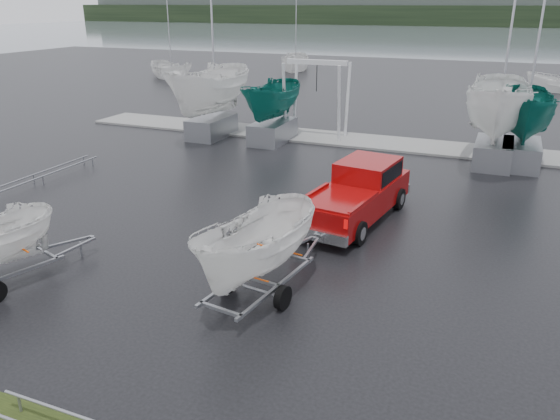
% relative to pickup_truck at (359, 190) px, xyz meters
% --- Properties ---
extents(ground_plane, '(120.00, 120.00, 0.00)m').
position_rel_pickup_truck_xyz_m(ground_plane, '(-3.97, -2.38, -0.97)').
color(ground_plane, black).
rests_on(ground_plane, ground).
extents(lake, '(300.00, 300.00, 0.00)m').
position_rel_pickup_truck_xyz_m(lake, '(-3.97, 97.62, -0.98)').
color(lake, slate).
rests_on(lake, ground).
extents(dock, '(30.00, 3.00, 0.12)m').
position_rel_pickup_truck_xyz_m(dock, '(-3.97, 10.62, -0.92)').
color(dock, gray).
rests_on(dock, ground).
extents(treeline, '(300.00, 8.00, 6.00)m').
position_rel_pickup_truck_xyz_m(treeline, '(-3.97, 167.62, 2.03)').
color(treeline, black).
rests_on(treeline, ground).
extents(far_hill, '(300.00, 6.00, 10.00)m').
position_rel_pickup_truck_xyz_m(far_hill, '(-3.97, 175.62, 4.03)').
color(far_hill, '#4C5651').
rests_on(far_hill, ground).
extents(pickup_truck, '(2.69, 5.83, 1.87)m').
position_rel_pickup_truck_xyz_m(pickup_truck, '(0.00, 0.00, 0.00)').
color(pickup_truck, '#8A0707').
rests_on(pickup_truck, ground).
extents(trailer_hitched, '(1.96, 3.73, 5.08)m').
position_rel_pickup_truck_xyz_m(trailer_hitched, '(-0.90, -6.23, 1.78)').
color(trailer_hitched, gray).
rests_on(trailer_hitched, ground).
extents(boat_hoist, '(3.30, 2.18, 4.12)m').
position_rel_pickup_truck_xyz_m(boat_hoist, '(-5.20, 10.62, 1.70)').
color(boat_hoist, silver).
rests_on(boat_hoist, ground).
extents(keelboat_0, '(2.74, 3.20, 10.92)m').
position_rel_pickup_truck_xyz_m(keelboat_0, '(-10.49, 8.62, 3.40)').
color(keelboat_0, gray).
rests_on(keelboat_0, ground).
extents(keelboat_1, '(2.07, 3.20, 6.61)m').
position_rel_pickup_truck_xyz_m(keelboat_1, '(-6.96, 8.82, 2.26)').
color(keelboat_1, gray).
rests_on(keelboat_1, ground).
extents(keelboat_2, '(2.80, 3.20, 10.98)m').
position_rel_pickup_truck_xyz_m(keelboat_2, '(3.96, 8.62, 3.48)').
color(keelboat_2, gray).
rests_on(keelboat_2, ground).
extents(keelboat_3, '(2.35, 3.20, 10.52)m').
position_rel_pickup_truck_xyz_m(keelboat_3, '(5.09, 8.92, 2.75)').
color(keelboat_3, gray).
rests_on(keelboat_3, ground).
extents(mast_rack_0, '(0.56, 6.50, 0.06)m').
position_rel_pickup_truck_xyz_m(mast_rack_0, '(-12.97, -1.38, -0.62)').
color(mast_rack_0, gray).
rests_on(mast_rack_0, ground).
extents(moored_boat_0, '(3.74, 3.73, 11.53)m').
position_rel_pickup_truck_xyz_m(moored_boat_0, '(-26.10, 28.72, -0.97)').
color(moored_boat_0, white).
rests_on(moored_boat_0, ground).
extents(moored_boat_1, '(3.47, 3.52, 11.75)m').
position_rel_pickup_truck_xyz_m(moored_boat_1, '(-17.52, 39.83, -0.97)').
color(moored_boat_1, white).
rests_on(moored_boat_1, ground).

